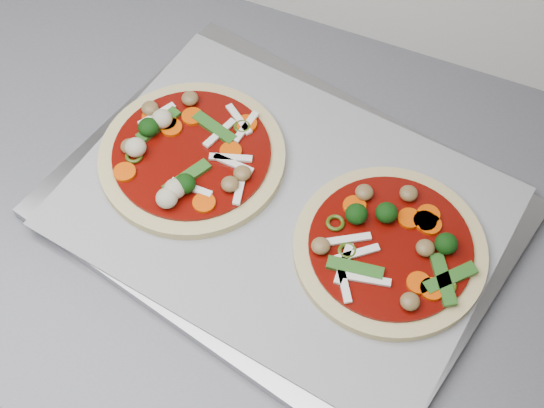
% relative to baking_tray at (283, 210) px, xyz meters
% --- Properties ---
extents(baking_tray, '(0.54, 0.45, 0.02)m').
position_rel_baking_tray_xyz_m(baking_tray, '(0.00, 0.00, 0.00)').
color(baking_tray, gray).
rests_on(baking_tray, countertop).
extents(parchment, '(0.50, 0.39, 0.00)m').
position_rel_baking_tray_xyz_m(parchment, '(0.00, 0.00, 0.01)').
color(parchment, gray).
rests_on(parchment, baking_tray).
extents(pizza_left, '(0.26, 0.26, 0.04)m').
position_rel_baking_tray_xyz_m(pizza_left, '(-0.12, 0.01, 0.02)').
color(pizza_left, '#D0BD77').
rests_on(pizza_left, parchment).
extents(pizza_right, '(0.22, 0.22, 0.03)m').
position_rel_baking_tray_xyz_m(pizza_right, '(0.12, -0.01, 0.02)').
color(pizza_right, '#D0BD77').
rests_on(pizza_right, parchment).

